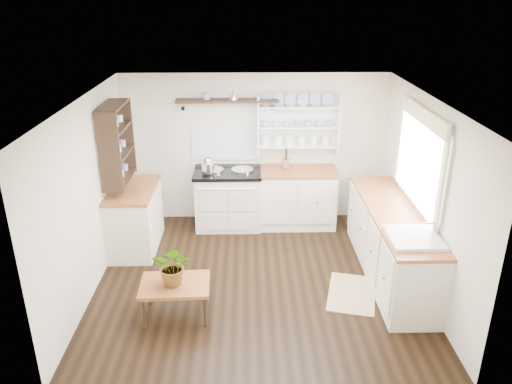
# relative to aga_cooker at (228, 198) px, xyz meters

# --- Properties ---
(floor) EXTENTS (4.00, 3.80, 0.01)m
(floor) POSITION_rel_aga_cooker_xyz_m (0.41, -1.57, -0.46)
(floor) COLOR black
(floor) RESTS_ON ground
(wall_back) EXTENTS (4.00, 0.02, 2.30)m
(wall_back) POSITION_rel_aga_cooker_xyz_m (0.41, 0.33, 0.69)
(wall_back) COLOR beige
(wall_back) RESTS_ON ground
(wall_right) EXTENTS (0.02, 3.80, 2.30)m
(wall_right) POSITION_rel_aga_cooker_xyz_m (2.41, -1.57, 0.69)
(wall_right) COLOR beige
(wall_right) RESTS_ON ground
(wall_left) EXTENTS (0.02, 3.80, 2.30)m
(wall_left) POSITION_rel_aga_cooker_xyz_m (-1.59, -1.57, 0.69)
(wall_left) COLOR beige
(wall_left) RESTS_ON ground
(ceiling) EXTENTS (4.00, 3.80, 0.01)m
(ceiling) POSITION_rel_aga_cooker_xyz_m (0.41, -1.57, 1.84)
(ceiling) COLOR white
(ceiling) RESTS_ON wall_back
(window) EXTENTS (0.08, 1.55, 1.22)m
(window) POSITION_rel_aga_cooker_xyz_m (2.36, -1.42, 1.11)
(window) COLOR white
(window) RESTS_ON wall_right
(aga_cooker) EXTENTS (1.01, 0.70, 0.93)m
(aga_cooker) POSITION_rel_aga_cooker_xyz_m (0.00, 0.00, 0.00)
(aga_cooker) COLOR beige
(aga_cooker) RESTS_ON floor
(back_cabinets) EXTENTS (1.27, 0.63, 0.90)m
(back_cabinets) POSITION_rel_aga_cooker_xyz_m (1.01, 0.03, 0.00)
(back_cabinets) COLOR white
(back_cabinets) RESTS_ON floor
(right_cabinets) EXTENTS (0.62, 2.43, 0.90)m
(right_cabinets) POSITION_rel_aga_cooker_xyz_m (2.11, -1.47, 0.00)
(right_cabinets) COLOR white
(right_cabinets) RESTS_ON floor
(belfast_sink) EXTENTS (0.55, 0.60, 0.45)m
(belfast_sink) POSITION_rel_aga_cooker_xyz_m (2.11, -2.22, 0.34)
(belfast_sink) COLOR white
(belfast_sink) RESTS_ON right_cabinets
(left_cabinets) EXTENTS (0.62, 1.13, 0.90)m
(left_cabinets) POSITION_rel_aga_cooker_xyz_m (-1.29, -0.67, 0.00)
(left_cabinets) COLOR white
(left_cabinets) RESTS_ON floor
(plate_rack) EXTENTS (1.20, 0.22, 0.90)m
(plate_rack) POSITION_rel_aga_cooker_xyz_m (1.06, 0.29, 1.10)
(plate_rack) COLOR white
(plate_rack) RESTS_ON wall_back
(high_shelf) EXTENTS (1.50, 0.29, 0.16)m
(high_shelf) POSITION_rel_aga_cooker_xyz_m (0.01, 0.21, 1.45)
(high_shelf) COLOR black
(high_shelf) RESTS_ON wall_back
(left_shelving) EXTENTS (0.28, 0.80, 1.05)m
(left_shelving) POSITION_rel_aga_cooker_xyz_m (-1.43, -0.67, 1.09)
(left_shelving) COLOR black
(left_shelving) RESTS_ON wall_left
(kettle) EXTENTS (0.19, 0.19, 0.23)m
(kettle) POSITION_rel_aga_cooker_xyz_m (-0.28, -0.12, 0.59)
(kettle) COLOR silver
(kettle) RESTS_ON aga_cooker
(utensil_crock) EXTENTS (0.12, 0.12, 0.13)m
(utensil_crock) POSITION_rel_aga_cooker_xyz_m (0.88, 0.11, 0.52)
(utensil_crock) COLOR #925735
(utensil_crock) RESTS_ON back_cabinets
(center_table) EXTENTS (0.78, 0.57, 0.41)m
(center_table) POSITION_rel_aga_cooker_xyz_m (-0.52, -2.30, -0.09)
(center_table) COLOR brown
(center_table) RESTS_ON floor
(potted_plant) EXTENTS (0.47, 0.42, 0.46)m
(potted_plant) POSITION_rel_aga_cooker_xyz_m (-0.52, -2.30, 0.18)
(potted_plant) COLOR #3F7233
(potted_plant) RESTS_ON center_table
(floor_rug) EXTENTS (0.74, 0.96, 0.02)m
(floor_rug) POSITION_rel_aga_cooker_xyz_m (1.55, -1.93, -0.45)
(floor_rug) COLOR #907054
(floor_rug) RESTS_ON floor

